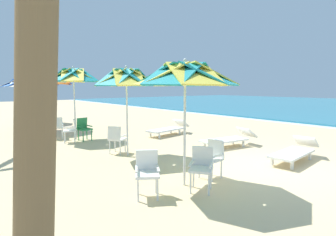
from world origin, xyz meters
The scene contains 22 objects.
ground_plane centered at (0.00, 0.00, 0.00)m, with size 80.00×80.00×0.00m, color beige.
beach_umbrella_0 centered at (-0.26, -2.37, 2.27)m, with size 2.16×2.16×2.62m.
plastic_chair_0 centered at (0.15, -2.29, 0.50)m, with size 0.62×0.63×0.87m.
plastic_chair_1 centered at (-0.23, -1.56, 0.50)m, with size 0.48×0.51×0.87m.
plastic_chair_2 centered at (-0.28, -3.30, 0.50)m, with size 0.62×0.61×0.87m.
beach_umbrella_1 centered at (-3.16, -2.06, 2.29)m, with size 1.98×1.98×2.68m.
plastic_chair_3 centered at (-3.58, -2.21, 0.50)m, with size 0.62×0.63×0.87m.
beach_umbrella_2 centered at (-6.67, -2.37, 2.46)m, with size 2.03×2.03×2.85m.
plastic_chair_4 centered at (-7.20, -2.90, 0.50)m, with size 0.59×0.56×0.87m.
plastic_chair_5 centered at (-6.24, -2.19, 0.50)m, with size 0.52×0.49×0.87m.
plastic_chair_6 centered at (-6.16, -2.70, 0.50)m, with size 0.57×0.59×0.87m.
beach_umbrella_3 centered at (-9.65, -2.65, 2.42)m, with size 2.50×2.50×2.82m.
plastic_chair_7 centered at (-10.32, -2.86, 0.50)m, with size 0.63×0.63×0.87m.
beach_umbrella_4 centered at (-12.80, -2.33, 2.41)m, with size 2.19×2.19×2.80m.
plastic_chair_8 centered at (-12.76, -2.79, 0.50)m, with size 0.59×0.56×0.87m.
beach_umbrella_5 centered at (-16.10, -2.51, 2.28)m, with size 2.38×2.38×2.64m.
plastic_chair_9 centered at (-16.78, -2.54, 0.50)m, with size 0.59×0.57×0.87m.
plastic_chair_10 centered at (-15.24, -2.70, 0.50)m, with size 0.44×0.47×0.87m.
plastic_chair_11 centered at (-15.90, -2.03, 0.50)m, with size 0.57×0.55×0.87m.
sun_lounger_1 centered at (0.27, 1.27, 0.28)m, with size 0.85×2.20×0.62m.
sun_lounger_2 centered at (-2.03, 1.27, 0.28)m, with size 0.94×2.21×0.62m.
sun_lounger_3 centered at (-5.14, 1.10, 0.28)m, with size 0.97×2.22×0.62m.
Camera 1 is at (3.81, -6.06, 2.05)m, focal length 28.89 mm.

